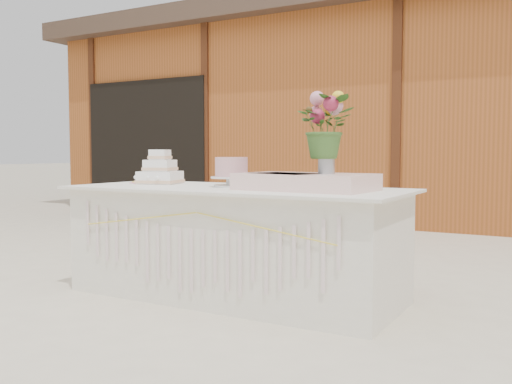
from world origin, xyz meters
TOP-DOWN VIEW (x-y plane):
  - ground at (0.00, 0.00)m, footprint 80.00×80.00m
  - barn at (-0.01, 5.99)m, footprint 12.60×4.60m
  - cake_table at (0.00, -0.00)m, footprint 2.40×1.00m
  - wedding_cake at (-0.75, 0.12)m, footprint 0.36×0.36m
  - pink_cake_stand at (-0.04, 0.02)m, footprint 0.29×0.29m
  - satin_runner at (0.55, -0.02)m, footprint 0.88×0.55m
  - flower_vase at (0.69, -0.01)m, footprint 0.11×0.11m
  - bouquet at (0.69, -0.01)m, footprint 0.43×0.40m
  - loose_flowers at (-0.97, 0.16)m, footprint 0.22×0.32m

SIDE VIEW (x-z plane):
  - ground at x=0.00m, z-range 0.00..0.00m
  - cake_table at x=0.00m, z-range 0.00..0.77m
  - loose_flowers at x=-0.97m, z-range 0.77..0.79m
  - satin_runner at x=0.55m, z-range 0.77..0.88m
  - wedding_cake at x=-0.75m, z-range 0.73..0.99m
  - pink_cake_stand at x=-0.04m, z-range 0.78..0.99m
  - flower_vase at x=0.69m, z-range 0.88..1.02m
  - bouquet at x=0.69m, z-range 1.02..1.42m
  - barn at x=-0.01m, z-range 0.03..3.33m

